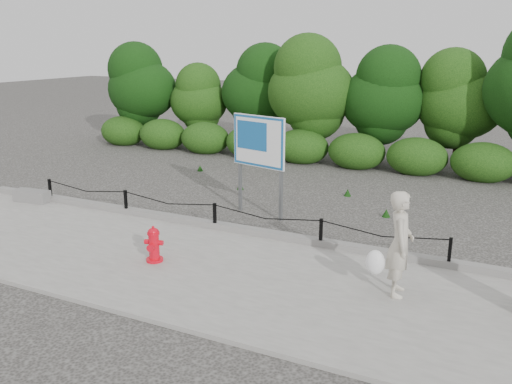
{
  "coord_description": "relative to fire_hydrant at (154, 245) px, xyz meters",
  "views": [
    {
      "loc": [
        5.9,
        -9.92,
        4.11
      ],
      "look_at": [
        0.93,
        0.2,
        1.0
      ],
      "focal_mm": 38.0,
      "sensor_mm": 36.0,
      "label": 1
    }
  ],
  "objects": [
    {
      "name": "concrete_block",
      "position": [
        -5.32,
        1.88,
        -0.18
      ],
      "size": [
        1.01,
        0.46,
        0.31
      ],
      "primitive_type": "cube",
      "rotation": [
        0.0,
        0.0,
        0.12
      ],
      "color": "slate",
      "rests_on": "sidewalk"
    },
    {
      "name": "fire_hydrant",
      "position": [
        0.0,
        0.0,
        0.0
      ],
      "size": [
        0.39,
        0.41,
        0.7
      ],
      "rotation": [
        0.0,
        0.0,
        0.23
      ],
      "color": "red",
      "rests_on": "sidewalk"
    },
    {
      "name": "chain_barrier",
      "position": [
        0.09,
        2.13,
        0.04
      ],
      "size": [
        10.06,
        0.06,
        0.6
      ],
      "color": "black",
      "rests_on": "sidewalk"
    },
    {
      "name": "advertising_sign",
      "position": [
        0.44,
        3.66,
        1.33
      ],
      "size": [
        1.51,
        0.47,
        2.47
      ],
      "rotation": [
        0.0,
        0.0,
        -0.25
      ],
      "color": "slate",
      "rests_on": "ground"
    },
    {
      "name": "ground",
      "position": [
        0.09,
        2.13,
        -0.41
      ],
      "size": [
        90.0,
        90.0,
        0.0
      ],
      "primitive_type": "plane",
      "color": "#2D2B28",
      "rests_on": "ground"
    },
    {
      "name": "curb",
      "position": [
        0.09,
        2.18,
        -0.26
      ],
      "size": [
        14.0,
        0.22,
        0.14
      ],
      "primitive_type": "cube",
      "color": "slate",
      "rests_on": "sidewalk"
    },
    {
      "name": "treeline",
      "position": [
        0.87,
        11.02,
        2.09
      ],
      "size": [
        20.1,
        3.68,
        4.97
      ],
      "color": "black",
      "rests_on": "ground"
    },
    {
      "name": "pedestrian",
      "position": [
        4.43,
        0.63,
        0.53
      ],
      "size": [
        0.78,
        0.71,
        1.77
      ],
      "rotation": [
        0.0,
        0.0,
        1.77
      ],
      "color": "beige",
      "rests_on": "sidewalk"
    },
    {
      "name": "sidewalk",
      "position": [
        0.09,
        0.13,
        -0.37
      ],
      "size": [
        14.0,
        4.0,
        0.08
      ],
      "primitive_type": "cube",
      "color": "gray",
      "rests_on": "ground"
    }
  ]
}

